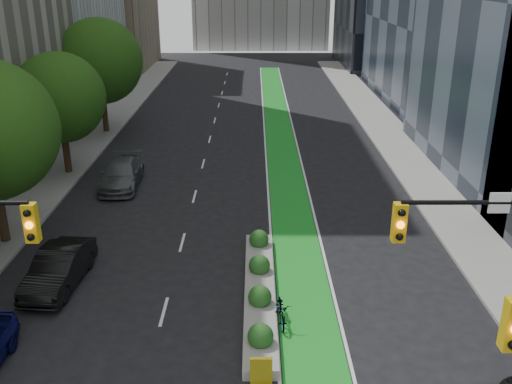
{
  "coord_description": "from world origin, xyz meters",
  "views": [
    {
      "loc": [
        1.01,
        -12.76,
        12.25
      ],
      "look_at": [
        1.06,
        11.0,
        3.0
      ],
      "focal_mm": 40.0,
      "sensor_mm": 36.0,
      "label": 1
    }
  ],
  "objects_px": {
    "parked_car_left_mid": "(59,268)",
    "parked_car_left_far": "(121,174)",
    "bicycle": "(282,310)",
    "median_planter": "(260,289)"
  },
  "relations": [
    {
      "from": "bicycle",
      "to": "parked_car_left_far",
      "type": "xyz_separation_m",
      "value": [
        -9.06,
        14.41,
        0.29
      ]
    },
    {
      "from": "median_planter",
      "to": "bicycle",
      "type": "height_order",
      "value": "median_planter"
    },
    {
      "from": "parked_car_left_mid",
      "to": "parked_car_left_far",
      "type": "relative_size",
      "value": 0.88
    },
    {
      "from": "bicycle",
      "to": "median_planter",
      "type": "bearing_deg",
      "value": 112.16
    },
    {
      "from": "parked_car_left_mid",
      "to": "parked_car_left_far",
      "type": "distance_m",
      "value": 11.73
    },
    {
      "from": "median_planter",
      "to": "parked_car_left_far",
      "type": "height_order",
      "value": "parked_car_left_far"
    },
    {
      "from": "median_planter",
      "to": "bicycle",
      "type": "xyz_separation_m",
      "value": [
        0.8,
        -1.69,
        0.12
      ]
    },
    {
      "from": "median_planter",
      "to": "parked_car_left_mid",
      "type": "xyz_separation_m",
      "value": [
        -8.29,
        0.99,
        0.41
      ]
    },
    {
      "from": "median_planter",
      "to": "bicycle",
      "type": "distance_m",
      "value": 1.88
    },
    {
      "from": "bicycle",
      "to": "parked_car_left_mid",
      "type": "height_order",
      "value": "parked_car_left_mid"
    }
  ]
}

